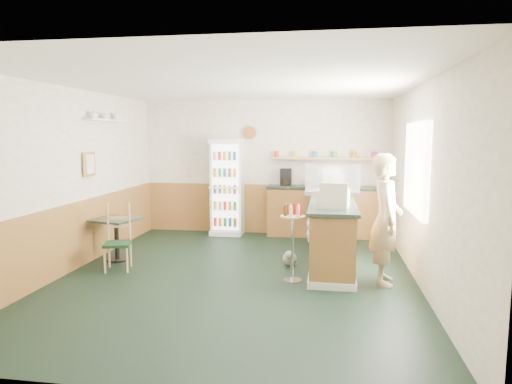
% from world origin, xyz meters
% --- Properties ---
extents(ground, '(6.00, 6.00, 0.00)m').
position_xyz_m(ground, '(0.00, 0.00, 0.00)').
color(ground, black).
rests_on(ground, ground).
extents(room_envelope, '(5.04, 6.02, 2.72)m').
position_xyz_m(room_envelope, '(-0.23, 0.73, 1.52)').
color(room_envelope, '#F2E8CE').
rests_on(room_envelope, ground).
extents(service_counter, '(0.68, 3.01, 1.01)m').
position_xyz_m(service_counter, '(1.35, 1.07, 0.46)').
color(service_counter, '#986431').
rests_on(service_counter, ground).
extents(back_counter, '(2.24, 0.42, 1.69)m').
position_xyz_m(back_counter, '(1.19, 2.80, 0.55)').
color(back_counter, '#986431').
rests_on(back_counter, ground).
extents(drinks_fridge, '(0.64, 0.54, 1.93)m').
position_xyz_m(drinks_fridge, '(-0.73, 2.74, 0.96)').
color(drinks_fridge, white).
rests_on(drinks_fridge, ground).
extents(display_case, '(0.91, 0.47, 0.51)m').
position_xyz_m(display_case, '(1.35, 1.57, 1.27)').
color(display_case, silver).
rests_on(display_case, service_counter).
extents(cash_register, '(0.47, 0.49, 0.24)m').
position_xyz_m(cash_register, '(1.35, 0.17, 1.13)').
color(cash_register, beige).
rests_on(cash_register, service_counter).
extents(shopkeeper, '(0.45, 0.60, 1.77)m').
position_xyz_m(shopkeeper, '(2.05, 0.02, 0.88)').
color(shopkeeper, tan).
rests_on(shopkeeper, ground).
extents(condiment_stand, '(0.34, 0.34, 1.07)m').
position_xyz_m(condiment_stand, '(0.81, -0.08, 0.69)').
color(condiment_stand, silver).
rests_on(condiment_stand, ground).
extents(newspaper_rack, '(0.09, 0.44, 0.52)m').
position_xyz_m(newspaper_rack, '(0.99, 1.39, 0.49)').
color(newspaper_rack, black).
rests_on(newspaper_rack, ground).
extents(cafe_table, '(0.76, 0.76, 0.69)m').
position_xyz_m(cafe_table, '(-2.05, 0.52, 0.48)').
color(cafe_table, black).
rests_on(cafe_table, ground).
extents(cafe_chair, '(0.45, 0.46, 1.00)m').
position_xyz_m(cafe_chair, '(-1.80, 0.12, 0.52)').
color(cafe_chair, black).
rests_on(cafe_chair, ground).
extents(dog_doorstop, '(0.22, 0.28, 0.26)m').
position_xyz_m(dog_doorstop, '(0.71, 0.64, 0.12)').
color(dog_doorstop, '#989893').
rests_on(dog_doorstop, ground).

